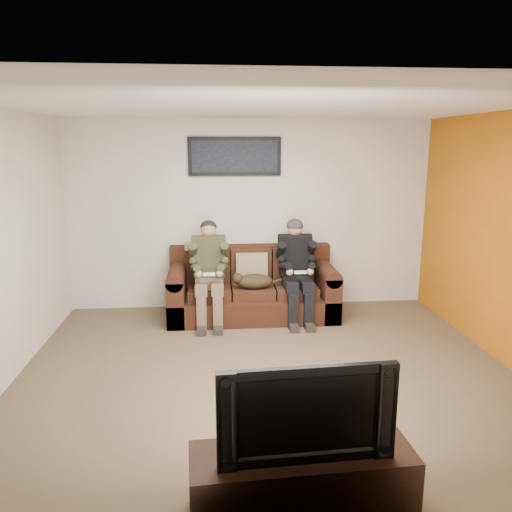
{
  "coord_description": "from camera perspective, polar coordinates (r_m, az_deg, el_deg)",
  "views": [
    {
      "loc": [
        -0.52,
        -4.61,
        2.25
      ],
      "look_at": [
        -0.02,
        1.2,
        0.95
      ],
      "focal_mm": 35.0,
      "sensor_mm": 36.0,
      "label": 1
    }
  ],
  "objects": [
    {
      "name": "tv_stand",
      "position": [
        3.39,
        5.25,
        -24.44
      ],
      "size": [
        1.39,
        0.51,
        0.43
      ],
      "primitive_type": "cube",
      "rotation": [
        0.0,
        0.0,
        0.05
      ],
      "color": "black",
      "rests_on": "ground"
    },
    {
      "name": "television",
      "position": [
        3.1,
        5.45,
        -16.77
      ],
      "size": [
        1.06,
        0.19,
        0.61
      ],
      "primitive_type": "imported",
      "rotation": [
        0.0,
        0.0,
        0.05
      ],
      "color": "black",
      "rests_on": "tv_stand"
    },
    {
      "name": "sofa",
      "position": [
        6.73,
        -0.46,
        -3.9
      ],
      "size": [
        2.2,
        0.95,
        0.9
      ],
      "color": "#35190F",
      "rests_on": "ground"
    },
    {
      "name": "throw_pillow",
      "position": [
        6.69,
        -0.49,
        -1.34
      ],
      "size": [
        0.42,
        0.2,
        0.42
      ],
      "primitive_type": "cube",
      "rotation": [
        -0.21,
        0.0,
        0.0
      ],
      "color": "#807354",
      "rests_on": "sofa"
    },
    {
      "name": "throw_blanket",
      "position": [
        6.85,
        -6.23,
        1.14
      ],
      "size": [
        0.45,
        0.22,
        0.08
      ],
      "primitive_type": "cube",
      "color": "tan",
      "rests_on": "sofa"
    },
    {
      "name": "ceiling",
      "position": [
        4.65,
        1.55,
        16.88
      ],
      "size": [
        5.0,
        5.0,
        0.0
      ],
      "primitive_type": "plane",
      "rotation": [
        3.14,
        0.0,
        0.0
      ],
      "color": "silver",
      "rests_on": "ground"
    },
    {
      "name": "wall_front",
      "position": [
        2.59,
        7.03,
        -9.04
      ],
      "size": [
        5.0,
        0.0,
        5.0
      ],
      "primitive_type": "plane",
      "rotation": [
        -1.57,
        0.0,
        0.0
      ],
      "color": "beige",
      "rests_on": "ground"
    },
    {
      "name": "wall_back",
      "position": [
        6.94,
        -0.61,
        4.71
      ],
      "size": [
        5.0,
        0.0,
        5.0
      ],
      "primitive_type": "plane",
      "rotation": [
        1.57,
        0.0,
        0.0
      ],
      "color": "beige",
      "rests_on": "ground"
    },
    {
      "name": "cat",
      "position": [
        6.42,
        -0.32,
        -2.87
      ],
      "size": [
        0.66,
        0.26,
        0.24
      ],
      "color": "#3F3119",
      "rests_on": "sofa"
    },
    {
      "name": "framed_poster",
      "position": [
        6.83,
        -2.45,
        11.31
      ],
      "size": [
        1.25,
        0.05,
        0.52
      ],
      "color": "black",
      "rests_on": "wall_back"
    },
    {
      "name": "person_left",
      "position": [
        6.43,
        -5.38,
        -1.15
      ],
      "size": [
        0.51,
        0.87,
        1.3
      ],
      "color": "brown",
      "rests_on": "sofa"
    },
    {
      "name": "floor",
      "position": [
        5.15,
        1.37,
        -13.32
      ],
      "size": [
        5.0,
        5.0,
        0.0
      ],
      "primitive_type": "plane",
      "color": "brown",
      "rests_on": "ground"
    },
    {
      "name": "person_right",
      "position": [
        6.52,
        4.64,
        -0.92
      ],
      "size": [
        0.51,
        0.86,
        1.3
      ],
      "color": "black",
      "rests_on": "sofa"
    }
  ]
}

